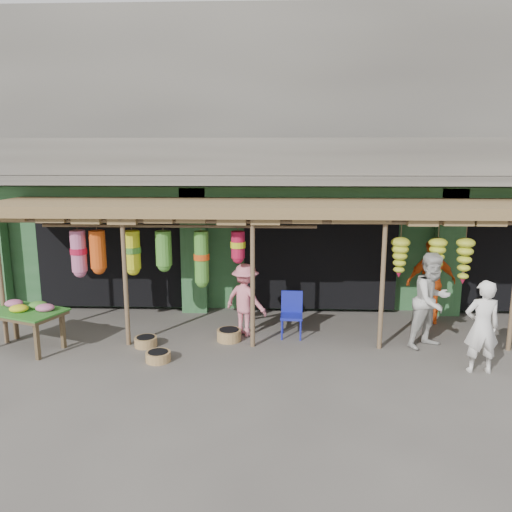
{
  "coord_description": "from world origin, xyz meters",
  "views": [
    {
      "loc": [
        -1.06,
        -9.57,
        3.73
      ],
      "look_at": [
        -1.48,
        1.0,
        1.59
      ],
      "focal_mm": 35.0,
      "sensor_mm": 36.0,
      "label": 1
    }
  ],
  "objects_px": {
    "person_front": "(482,327)",
    "person_shopper": "(246,300)",
    "flower_table": "(26,312)",
    "person_vendor": "(431,282)",
    "person_right": "(432,301)",
    "blue_chair": "(292,312)"
  },
  "relations": [
    {
      "from": "person_front",
      "to": "flower_table",
      "type": "bearing_deg",
      "value": -5.84
    },
    {
      "from": "flower_table",
      "to": "person_vendor",
      "type": "distance_m",
      "value": 8.54
    },
    {
      "from": "person_right",
      "to": "flower_table",
      "type": "bearing_deg",
      "value": 150.08
    },
    {
      "from": "person_vendor",
      "to": "person_shopper",
      "type": "bearing_deg",
      "value": 5.46
    },
    {
      "from": "flower_table",
      "to": "person_vendor",
      "type": "bearing_deg",
      "value": 33.66
    },
    {
      "from": "person_shopper",
      "to": "person_right",
      "type": "bearing_deg",
      "value": -155.13
    },
    {
      "from": "person_front",
      "to": "person_vendor",
      "type": "height_order",
      "value": "person_vendor"
    },
    {
      "from": "flower_table",
      "to": "blue_chair",
      "type": "bearing_deg",
      "value": 31.23
    },
    {
      "from": "blue_chair",
      "to": "person_vendor",
      "type": "bearing_deg",
      "value": 19.26
    },
    {
      "from": "person_front",
      "to": "person_right",
      "type": "relative_size",
      "value": 0.87
    },
    {
      "from": "blue_chair",
      "to": "person_vendor",
      "type": "distance_m",
      "value": 3.29
    },
    {
      "from": "blue_chair",
      "to": "person_shopper",
      "type": "distance_m",
      "value": 1.0
    },
    {
      "from": "blue_chair",
      "to": "person_front",
      "type": "bearing_deg",
      "value": -24.51
    },
    {
      "from": "person_front",
      "to": "person_right",
      "type": "height_order",
      "value": "person_right"
    },
    {
      "from": "person_vendor",
      "to": "blue_chair",
      "type": "bearing_deg",
      "value": 9.38
    },
    {
      "from": "person_right",
      "to": "person_shopper",
      "type": "distance_m",
      "value": 3.72
    },
    {
      "from": "person_front",
      "to": "person_shopper",
      "type": "distance_m",
      "value": 4.52
    },
    {
      "from": "person_front",
      "to": "person_vendor",
      "type": "distance_m",
      "value": 2.6
    },
    {
      "from": "flower_table",
      "to": "person_shopper",
      "type": "bearing_deg",
      "value": 33.64
    },
    {
      "from": "person_right",
      "to": "person_shopper",
      "type": "relative_size",
      "value": 1.24
    },
    {
      "from": "blue_chair",
      "to": "person_right",
      "type": "height_order",
      "value": "person_right"
    },
    {
      "from": "blue_chair",
      "to": "person_vendor",
      "type": "xyz_separation_m",
      "value": [
        3.13,
        0.92,
        0.43
      ]
    }
  ]
}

